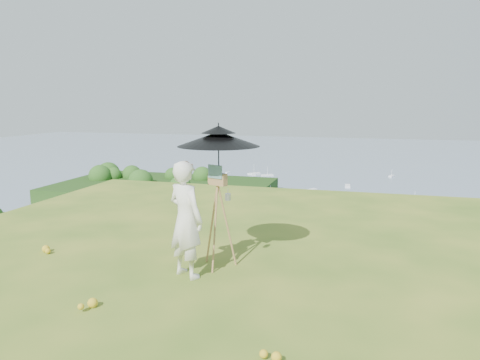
% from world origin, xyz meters
% --- Properties ---
extents(ground, '(14.00, 14.00, 0.00)m').
position_xyz_m(ground, '(0.00, 0.00, 0.00)').
color(ground, '#416A1E').
rests_on(ground, ground).
extents(shoreline_tier, '(170.00, 28.00, 8.00)m').
position_xyz_m(shoreline_tier, '(0.00, 75.00, -36.00)').
color(shoreline_tier, gray).
rests_on(shoreline_tier, bay_water).
extents(bay_water, '(700.00, 700.00, 0.00)m').
position_xyz_m(bay_water, '(0.00, 240.00, -34.00)').
color(bay_water, '#7693A9').
rests_on(bay_water, ground).
extents(peninsula, '(90.00, 60.00, 12.00)m').
position_xyz_m(peninsula, '(-75.00, 155.00, -29.00)').
color(peninsula, '#15380F').
rests_on(peninsula, bay_water).
extents(slope_trees, '(110.00, 50.00, 6.00)m').
position_xyz_m(slope_trees, '(0.00, 35.00, -15.00)').
color(slope_trees, '#1D5118').
rests_on(slope_trees, forest_slope).
extents(harbor_town, '(110.00, 22.00, 5.00)m').
position_xyz_m(harbor_town, '(0.00, 75.00, -29.50)').
color(harbor_town, silver).
rests_on(harbor_town, shoreline_tier).
extents(moored_boats, '(140.00, 140.00, 0.70)m').
position_xyz_m(moored_boats, '(-12.50, 161.00, -33.65)').
color(moored_boats, white).
rests_on(moored_boats, bay_water).
extents(wildflowers, '(10.00, 10.50, 0.12)m').
position_xyz_m(wildflowers, '(0.00, 0.25, 0.06)').
color(wildflowers, gold).
rests_on(wildflowers, ground).
extents(painter, '(0.76, 0.67, 1.76)m').
position_xyz_m(painter, '(-1.29, -0.45, 0.88)').
color(painter, white).
rests_on(painter, ground).
extents(field_easel, '(0.81, 0.81, 1.65)m').
position_xyz_m(field_easel, '(-0.96, 0.06, 0.82)').
color(field_easel, '#9D7B42').
rests_on(field_easel, ground).
extents(sun_umbrella, '(1.68, 1.68, 0.93)m').
position_xyz_m(sun_umbrella, '(-0.95, 0.09, 1.82)').
color(sun_umbrella, black).
rests_on(sun_umbrella, field_easel).
extents(painter_cap, '(0.24, 0.27, 0.10)m').
position_xyz_m(painter_cap, '(-1.29, -0.45, 1.71)').
color(painter_cap, '#D37479').
rests_on(painter_cap, painter).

